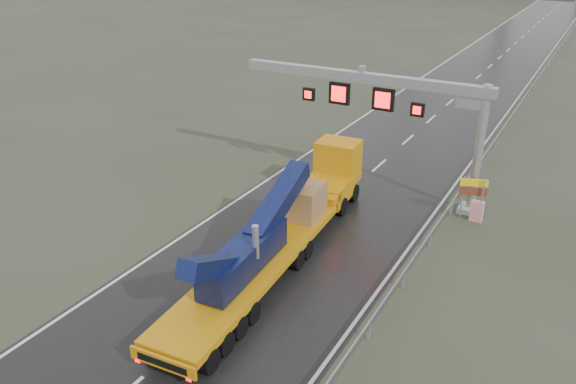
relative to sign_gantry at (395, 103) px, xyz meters
The scene contains 7 objects.
ground 18.96m from the sign_gantry, 96.67° to the right, with size 400.00×400.00×0.00m, color #2D3424.
road 22.81m from the sign_gantry, 95.46° to the left, with size 11.00×200.00×0.02m, color black.
guardrail 13.57m from the sign_gantry, 71.60° to the left, with size 0.20×140.00×1.40m, color gray, non-canonical shape.
sign_gantry is the anchor object (origin of this frame).
heavy_haul_truck 9.29m from the sign_gantry, 104.41° to the right, with size 3.85×17.91×4.18m.
exit_sign_pair 6.41m from the sign_gantry, 11.24° to the right, with size 1.37×0.53×2.45m.
striped_barrier 7.39m from the sign_gantry, ahead, with size 0.68×0.36×1.14m, color red.
Camera 1 is at (11.86, -11.42, 14.08)m, focal length 35.00 mm.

